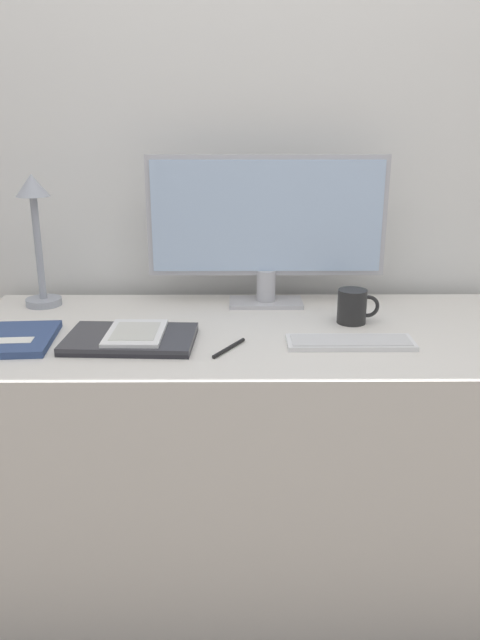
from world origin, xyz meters
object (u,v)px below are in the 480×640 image
at_px(monitor, 267,224).
at_px(pen, 229,348).
at_px(notebook, 18,339).
at_px(laptop, 131,339).
at_px(keyboard, 350,342).
at_px(ereader, 136,333).
at_px(coffee_mug, 353,306).
at_px(desk_lamp, 36,224).

distance_m(monitor, pen, 0.44).
bearing_deg(notebook, laptop, -1.24).
bearing_deg(keyboard, monitor, 118.84).
distance_m(ereader, notebook, 0.28).
bearing_deg(ereader, notebook, 179.09).
relative_size(coffee_mug, pen, 0.93).
bearing_deg(keyboard, desk_lamp, 157.98).
bearing_deg(desk_lamp, notebook, -84.71).
height_order(monitor, pen, monitor).
height_order(keyboard, coffee_mug, coffee_mug).
bearing_deg(ereader, laptop, -173.62).
relative_size(ereader, desk_lamp, 0.51).
bearing_deg(desk_lamp, laptop, -46.44).
bearing_deg(monitor, ereader, -135.69).
height_order(keyboard, ereader, ereader).
bearing_deg(monitor, coffee_mug, -37.69).
bearing_deg(laptop, coffee_mug, 15.03).
height_order(monitor, keyboard, monitor).
height_order(keyboard, notebook, notebook).
relative_size(laptop, notebook, 1.31).
bearing_deg(desk_lamp, ereader, -45.17).
relative_size(monitor, coffee_mug, 6.05).
height_order(monitor, ereader, monitor).
distance_m(monitor, coffee_mug, 0.33).
height_order(coffee_mug, pen, coffee_mug).
bearing_deg(monitor, notebook, -152.77).
distance_m(notebook, pen, 0.51).
distance_m(keyboard, notebook, 0.79).
distance_m(desk_lamp, pen, 0.69).
bearing_deg(laptop, monitor, 43.38).
relative_size(monitor, ereader, 3.56).
distance_m(monitor, laptop, 0.52).
relative_size(monitor, keyboard, 2.20).
distance_m(monitor, ereader, 0.50).
xyz_separation_m(monitor, pen, (-0.10, -0.37, -0.23)).
xyz_separation_m(keyboard, laptop, (-0.52, 0.02, 0.00)).
distance_m(ereader, desk_lamp, 0.49).
height_order(laptop, notebook, laptop).
height_order(monitor, laptop, monitor).
relative_size(desk_lamp, pen, 3.12).
bearing_deg(coffee_mug, laptop, -164.97).
height_order(desk_lamp, notebook, desk_lamp).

